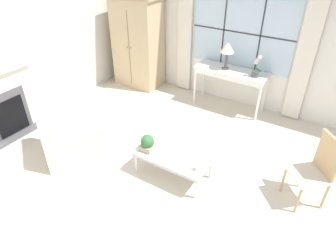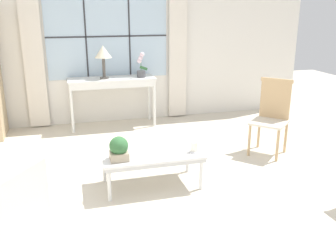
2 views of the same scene
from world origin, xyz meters
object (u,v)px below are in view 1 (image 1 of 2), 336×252
at_px(pillar_candle, 198,167).
at_px(console_table, 231,74).
at_px(side_chair_wooden, 318,167).
at_px(armchair_upholstered, 69,139).
at_px(armoire, 138,42).
at_px(coffee_table, 173,156).
at_px(table_lamp, 227,49).
at_px(fireplace, 2,100).
at_px(potted_plant_small, 147,143).
at_px(potted_orchid, 256,68).

bearing_deg(pillar_candle, console_table, 103.17).
xyz_separation_m(console_table, side_chair_wooden, (1.93, -1.79, -0.16)).
bearing_deg(armchair_upholstered, armoire, 102.93).
bearing_deg(coffee_table, table_lamp, 95.86).
relative_size(console_table, table_lamp, 2.68).
bearing_deg(armoire, fireplace, -103.52).
bearing_deg(fireplace, side_chair_wooden, 13.79).
xyz_separation_m(console_table, table_lamp, (-0.12, -0.03, 0.50)).
bearing_deg(table_lamp, coffee_table, -84.14).
bearing_deg(table_lamp, fireplace, -133.41).
xyz_separation_m(table_lamp, side_chair_wooden, (2.05, -1.76, -0.66)).
bearing_deg(armchair_upholstered, table_lamp, 62.39).
bearing_deg(side_chair_wooden, coffee_table, -162.36).
height_order(console_table, pillar_candle, console_table).
bearing_deg(potted_plant_small, table_lamp, 86.94).
height_order(potted_orchid, side_chair_wooden, potted_orchid).
height_order(potted_orchid, coffee_table, potted_orchid).
height_order(console_table, potted_orchid, potted_orchid).
height_order(armchair_upholstered, side_chair_wooden, side_chair_wooden).
bearing_deg(coffee_table, pillar_candle, -13.52).
relative_size(table_lamp, coffee_table, 0.48).
bearing_deg(potted_plant_small, fireplace, -169.36).
bearing_deg(potted_orchid, fireplace, -139.30).
bearing_deg(armoire, potted_orchid, 0.14).
bearing_deg(armoire, console_table, 1.66).
xyz_separation_m(potted_orchid, side_chair_wooden, (1.44, -1.73, -0.41)).
relative_size(fireplace, potted_plant_small, 7.97).
distance_m(fireplace, armchair_upholstered, 1.40).
height_order(side_chair_wooden, potted_plant_small, side_chair_wooden).
relative_size(fireplace, console_table, 1.43).
bearing_deg(potted_plant_small, pillar_candle, 0.16).
bearing_deg(potted_orchid, pillar_candle, -87.80).
bearing_deg(potted_orchid, side_chair_wooden, -50.12).
height_order(coffee_table, pillar_candle, pillar_candle).
relative_size(console_table, side_chair_wooden, 1.40).
xyz_separation_m(fireplace, side_chair_wooden, (4.83, 1.19, -0.12)).
bearing_deg(armoire, coffee_table, -44.67).
bearing_deg(pillar_candle, side_chair_wooden, 26.89).
relative_size(console_table, pillar_candle, 10.86).
bearing_deg(armoire, pillar_candle, -40.87).
relative_size(potted_orchid, armchair_upholstered, 0.35).
bearing_deg(fireplace, armoire, 76.48).
distance_m(fireplace, potted_plant_small, 2.70).
bearing_deg(table_lamp, armoire, -179.06).
relative_size(fireplace, pillar_candle, 15.51).
height_order(armoire, armchair_upholstered, armoire).
height_order(console_table, armchair_upholstered, armchair_upholstered).
xyz_separation_m(armchair_upholstered, side_chair_wooden, (3.50, 1.02, 0.28)).
height_order(table_lamp, side_chair_wooden, table_lamp).
bearing_deg(potted_orchid, table_lamp, 177.38).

